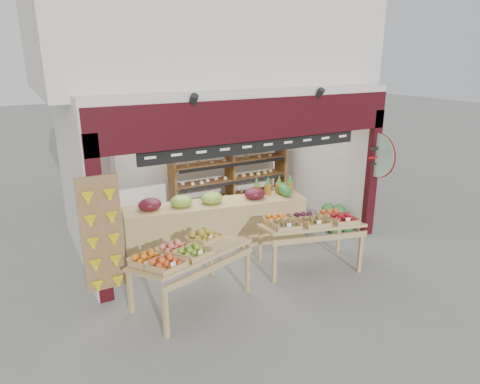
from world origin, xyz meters
name	(u,v)px	position (x,y,z in m)	size (l,w,h in m)	color
ground	(231,241)	(0.00, 0.00, 0.00)	(60.00, 60.00, 0.00)	slate
shop_structure	(195,43)	(0.00, 1.61, 3.92)	(6.36, 5.12, 5.40)	silver
banana_board	(103,237)	(-2.73, -1.17, 1.12)	(0.60, 0.15, 1.80)	olive
gift_sign	(377,155)	(2.75, -1.15, 1.75)	(0.04, 0.93, 0.92)	#ABD8BB
back_shelving	(230,164)	(0.85, 1.69, 1.18)	(3.00, 0.49, 1.85)	brown
refrigerator	(93,193)	(-2.40, 1.47, 1.00)	(0.78, 0.78, 2.01)	silver
cardboard_stack	(174,224)	(-0.93, 0.82, 0.26)	(1.00, 0.73, 0.70)	beige
mid_counter	(216,222)	(-0.33, 0.00, 0.49)	(3.67, 1.32, 1.12)	tan
display_table_left	(183,254)	(-1.72, -1.77, 0.85)	(1.95, 1.45, 1.09)	tan
display_table_right	(310,223)	(0.73, -1.65, 0.85)	(1.89, 1.35, 1.08)	tan
watermelon_pile	(338,221)	(2.36, -0.57, 0.20)	(0.79, 0.74, 0.56)	#1B531E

